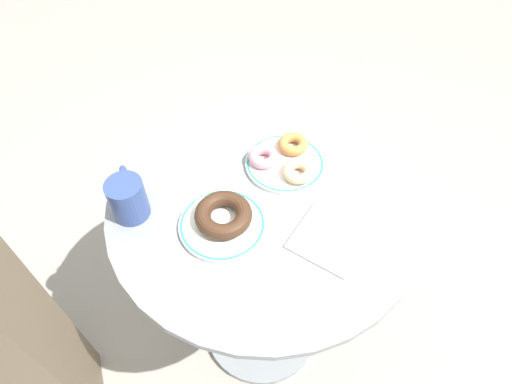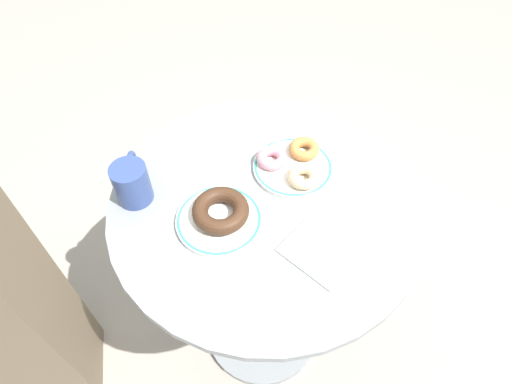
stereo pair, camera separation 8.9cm
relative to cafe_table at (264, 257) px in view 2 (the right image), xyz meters
name	(u,v)px [view 2 (the right image)]	position (x,y,z in m)	size (l,w,h in m)	color
ground_plane	(262,330)	(0.00, 0.00, -0.50)	(7.00, 7.00, 0.02)	#9E9389
cafe_table	(264,257)	(0.00, 0.00, 0.00)	(0.69, 0.69, 0.74)	gray
plate_left	(219,220)	(-0.11, 0.04, 0.25)	(0.18, 0.18, 0.01)	white
plate_right	(293,167)	(0.11, 0.01, 0.25)	(0.18, 0.18, 0.01)	white
donut_chocolate	(221,210)	(-0.10, 0.04, 0.27)	(0.12, 0.12, 0.03)	#422819
donut_old_fashioned	(304,149)	(0.16, 0.01, 0.27)	(0.07, 0.07, 0.02)	#BC7F42
donut_pink_frosted	(272,158)	(0.09, 0.05, 0.27)	(0.07, 0.07, 0.02)	pink
donut_glazed	(304,177)	(0.09, -0.04, 0.27)	(0.07, 0.07, 0.02)	#E0B789
paper_napkin	(322,248)	(-0.03, -0.17, 0.25)	(0.13, 0.13, 0.01)	white
coffee_mug	(132,182)	(-0.18, 0.22, 0.29)	(0.10, 0.10, 0.09)	#334784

